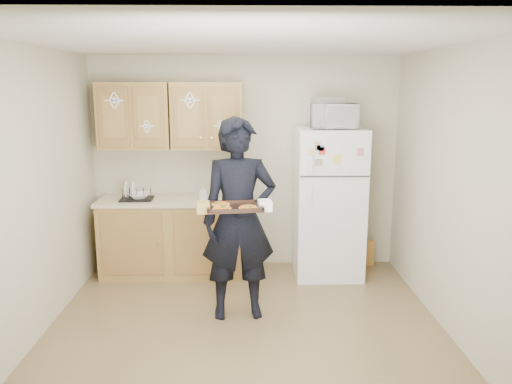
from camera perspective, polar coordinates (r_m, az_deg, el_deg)
floor at (r=4.63m, az=-1.20°, el=-15.72°), size 3.60×3.60×0.00m
ceiling at (r=4.12m, az=-1.35°, el=16.80°), size 3.60×3.60×0.00m
wall_back at (r=5.97m, az=-1.23°, el=3.27°), size 3.60×0.04×2.50m
wall_front at (r=2.47m, az=-1.36°, el=-9.44°), size 3.60×0.04×2.50m
wall_left at (r=4.58m, az=-24.44°, el=-0.50°), size 0.04×3.60×2.50m
wall_right at (r=4.57m, az=21.95°, el=-0.32°), size 0.04×3.60×2.50m
refrigerator at (r=5.76m, az=8.27°, el=-1.23°), size 0.75×0.70×1.70m
base_cabinet at (r=5.91m, az=-9.51°, el=-5.17°), size 1.60×0.60×0.86m
countertop at (r=5.79m, az=-9.66°, el=-0.91°), size 1.64×0.64×0.04m
upper_cab_left at (r=5.86m, az=-13.71°, el=8.43°), size 0.80×0.33×0.75m
upper_cab_right at (r=5.74m, az=-5.61°, el=8.64°), size 0.80×0.33×0.75m
cereal_box at (r=6.28m, az=12.40°, el=-6.83°), size 0.20×0.07×0.32m
person at (r=4.63m, az=-1.96°, el=-3.17°), size 0.74×0.53×1.89m
baking_tray at (r=4.29m, az=-2.50°, el=-1.78°), size 0.51×0.40×0.04m
pizza_front_left at (r=4.20m, az=-3.91°, el=-1.85°), size 0.16×0.16×0.02m
pizza_front_right at (r=4.22m, az=-0.90°, el=-1.75°), size 0.16×0.16×0.02m
pizza_back_left at (r=4.36m, az=-4.05°, el=-1.35°), size 0.16×0.16×0.02m
microwave at (r=5.58m, az=8.89°, el=8.57°), size 0.50×0.34×0.27m
foil_pan at (r=5.59m, az=8.10°, el=10.36°), size 0.36×0.28×0.07m
dish_rack at (r=5.78m, az=-13.48°, el=-0.17°), size 0.36×0.28×0.14m
bowl at (r=5.78m, az=-13.23°, el=-0.41°), size 0.29×0.29×0.06m
soap_bottle at (r=5.59m, az=-6.05°, el=-0.11°), size 0.08×0.08×0.18m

